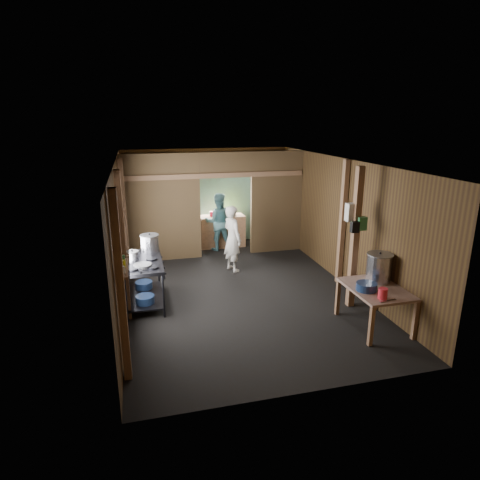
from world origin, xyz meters
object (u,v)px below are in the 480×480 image
object	(u,v)px
stock_pot	(379,268)
stove_pot_large	(150,244)
yellow_tub	(229,212)
prep_table	(374,307)
cook	(232,239)
pink_bucket	(383,294)
gas_range	(144,282)

from	to	relation	value
stock_pot	stove_pot_large	bearing A→B (deg)	150.65
yellow_tub	stock_pot	bearing A→B (deg)	-72.54
prep_table	cook	distance (m)	3.63
prep_table	stove_pot_large	size ratio (longest dim) A/B	3.24
yellow_tub	cook	distance (m)	1.93
stove_pot_large	yellow_tub	xyz separation A→B (m)	(2.22, 2.72, -0.09)
pink_bucket	gas_range	bearing A→B (deg)	147.63
gas_range	prep_table	xyz separation A→B (m)	(3.71, -1.86, -0.08)
prep_table	pink_bucket	distance (m)	0.61
pink_bucket	yellow_tub	bearing A→B (deg)	102.15
gas_range	yellow_tub	distance (m)	4.04
prep_table	cook	bearing A→B (deg)	117.87
stove_pot_large	stock_pot	xyz separation A→B (m)	(3.73, -2.10, -0.09)
gas_range	yellow_tub	xyz separation A→B (m)	(2.39, 3.22, 0.51)
gas_range	prep_table	distance (m)	4.15
stove_pot_large	cook	bearing A→B (deg)	24.06
gas_range	pink_bucket	distance (m)	4.24
gas_range	stove_pot_large	xyz separation A→B (m)	(0.17, 0.50, 0.59)
gas_range	cook	size ratio (longest dim) A/B	0.96
pink_bucket	cook	bearing A→B (deg)	113.25
stove_pot_large	pink_bucket	xyz separation A→B (m)	(3.40, -2.76, -0.24)
yellow_tub	cook	xyz separation A→B (m)	(-0.36, -1.89, -0.18)
stove_pot_large	pink_bucket	world-z (taller)	stove_pot_large
stock_pot	yellow_tub	bearing A→B (deg)	107.46
pink_bucket	prep_table	bearing A→B (deg)	70.12
gas_range	stock_pot	size ratio (longest dim) A/B	2.86
gas_range	cook	world-z (taller)	cook
yellow_tub	cook	size ratio (longest dim) A/B	0.21
stove_pot_large	pink_bucket	size ratio (longest dim) A/B	2.14
stock_pot	yellow_tub	size ratio (longest dim) A/B	1.59
gas_range	stove_pot_large	world-z (taller)	stove_pot_large
prep_table	pink_bucket	size ratio (longest dim) A/B	6.92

